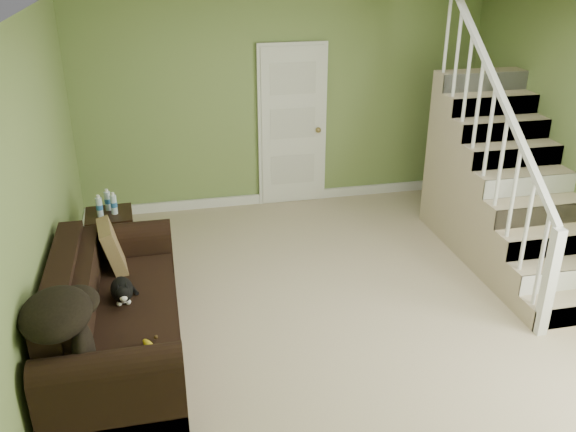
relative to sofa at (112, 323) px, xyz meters
name	(u,v)px	position (x,y,z in m)	size (l,w,h in m)	color
floor	(347,315)	(2.02, 0.19, -0.33)	(5.00, 5.50, 0.01)	tan
ceiling	(361,16)	(2.02, 0.19, 2.27)	(5.00, 5.50, 0.01)	white
wall_back	(284,102)	(2.02, 2.94, 0.97)	(5.00, 0.04, 2.60)	#768F4D
wall_front	(555,413)	(2.02, -2.56, 0.97)	(5.00, 0.04, 2.60)	#768F4D
wall_left	(31,207)	(-0.48, 0.19, 0.97)	(0.04, 5.50, 2.60)	#768F4D
baseboard_back	(284,197)	(2.02, 2.91, -0.27)	(5.00, 0.04, 0.12)	white
baseboard_left	(61,344)	(-0.45, 0.19, -0.27)	(0.04, 5.50, 0.12)	white
door	(292,126)	(2.12, 2.89, 0.67)	(0.86, 0.12, 2.02)	white
staircase	(500,193)	(4.01, 1.15, 0.31)	(1.00, 2.51, 2.82)	tan
sofa	(112,323)	(0.00, 0.00, 0.00)	(0.95, 2.20, 0.87)	black
side_table	(112,237)	(-0.08, 1.68, -0.04)	(0.49, 0.49, 0.79)	black
cat	(122,291)	(0.10, 0.10, 0.23)	(0.25, 0.47, 0.23)	black
banana	(150,347)	(0.30, -0.62, 0.17)	(0.06, 0.21, 0.06)	gold
throw_pillow	(112,247)	(0.01, 0.69, 0.33)	(0.11, 0.43, 0.43)	brown
throw_blanket	(56,313)	(-0.26, -0.69, 0.57)	(0.45, 0.60, 0.25)	black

